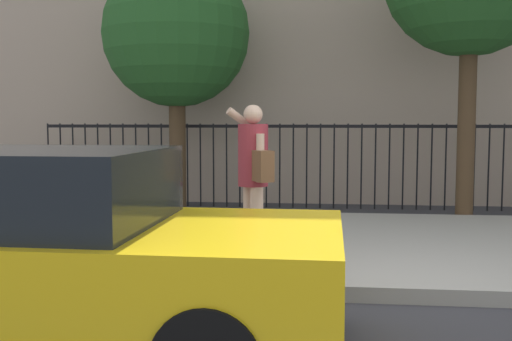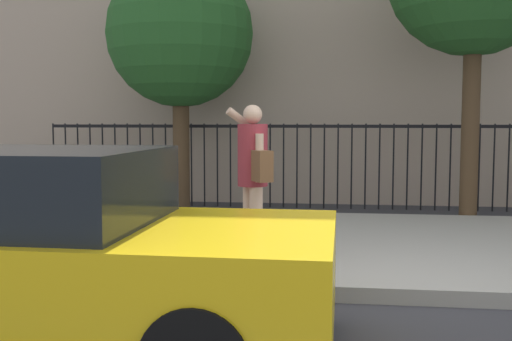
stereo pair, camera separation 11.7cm
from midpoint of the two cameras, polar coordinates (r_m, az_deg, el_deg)
ground_plane at (r=5.62m, az=12.00°, el=-12.43°), size 60.00×60.00×0.00m
sidewalk at (r=7.72m, az=10.39°, el=-7.08°), size 28.00×4.40×0.15m
iron_fence at (r=11.27m, az=9.13°, el=1.51°), size 12.03×0.04×1.60m
taxi_yellow at (r=4.61m, az=-20.60°, el=-7.41°), size 4.23×1.91×1.45m
pedestrian_on_phone at (r=6.69m, az=-0.69°, el=0.29°), size 0.60×0.72×1.68m
street_tree_near at (r=11.06m, az=-7.95°, el=12.77°), size 2.64×2.64×4.54m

